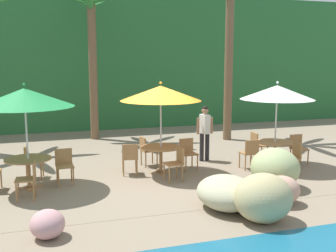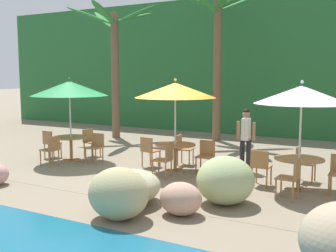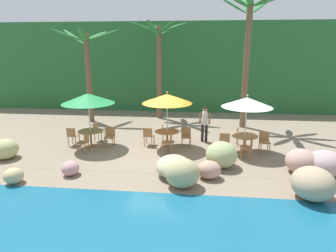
{
  "view_description": "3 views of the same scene",
  "coord_description": "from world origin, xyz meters",
  "px_view_note": "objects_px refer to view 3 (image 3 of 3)",
  "views": [
    {
      "loc": [
        -2.63,
        -10.0,
        3.05
      ],
      "look_at": [
        0.64,
        0.43,
        1.28
      ],
      "focal_mm": 43.3,
      "sensor_mm": 36.0,
      "label": 1
    },
    {
      "loc": [
        5.62,
        -9.43,
        2.59
      ],
      "look_at": [
        0.42,
        -0.09,
        1.28
      ],
      "focal_mm": 44.39,
      "sensor_mm": 36.0,
      "label": 2
    },
    {
      "loc": [
        1.77,
        -12.1,
        4.34
      ],
      "look_at": [
        0.43,
        0.48,
        0.93
      ],
      "focal_mm": 31.3,
      "sensor_mm": 36.0,
      "label": 3
    }
  ],
  "objects_px": {
    "dining_table_green": "(91,133)",
    "palm_tree_nearest": "(87,60)",
    "chair_green_inland": "(98,130)",
    "dining_table_white": "(245,138)",
    "chair_green_left": "(72,135)",
    "chair_white_left": "(224,141)",
    "chair_orange_seaward": "(186,135)",
    "waiter_in_white": "(205,122)",
    "chair_green_right": "(84,142)",
    "umbrella_green": "(88,98)",
    "palm_tree_second": "(159,52)",
    "umbrella_orange": "(167,99)",
    "chair_white_seaward": "(264,140)",
    "chair_orange_inland": "(165,131)",
    "palm_tree_third": "(249,38)",
    "dining_table_orange": "(167,134)",
    "chair_white_right": "(248,147)",
    "chair_green_seaward": "(110,135)",
    "umbrella_white": "(247,102)",
    "chair_white_inland": "(240,135)",
    "chair_orange_left": "(148,135)",
    "chair_orange_right": "(169,142)"
  },
  "relations": [
    {
      "from": "palm_tree_nearest",
      "to": "dining_table_white",
      "type": "bearing_deg",
      "value": -28.46
    },
    {
      "from": "chair_green_inland",
      "to": "dining_table_green",
      "type": "bearing_deg",
      "value": -92.45
    },
    {
      "from": "dining_table_green",
      "to": "palm_tree_nearest",
      "type": "height_order",
      "value": "palm_tree_nearest"
    },
    {
      "from": "dining_table_orange",
      "to": "waiter_in_white",
      "type": "xyz_separation_m",
      "value": [
        1.67,
        0.92,
        0.37
      ]
    },
    {
      "from": "chair_green_inland",
      "to": "waiter_in_white",
      "type": "distance_m",
      "value": 5.08
    },
    {
      "from": "umbrella_white",
      "to": "chair_white_right",
      "type": "distance_m",
      "value": 1.86
    },
    {
      "from": "chair_orange_inland",
      "to": "waiter_in_white",
      "type": "distance_m",
      "value": 1.93
    },
    {
      "from": "umbrella_green",
      "to": "waiter_in_white",
      "type": "relative_size",
      "value": 1.49
    },
    {
      "from": "palm_tree_second",
      "to": "chair_white_seaward",
      "type": "bearing_deg",
      "value": -47.37
    },
    {
      "from": "dining_table_white",
      "to": "palm_tree_nearest",
      "type": "height_order",
      "value": "palm_tree_nearest"
    },
    {
      "from": "chair_orange_seaward",
      "to": "chair_white_right",
      "type": "bearing_deg",
      "value": -28.05
    },
    {
      "from": "umbrella_orange",
      "to": "chair_white_seaward",
      "type": "distance_m",
      "value": 4.52
    },
    {
      "from": "chair_green_right",
      "to": "chair_white_left",
      "type": "xyz_separation_m",
      "value": [
        5.86,
        0.76,
        0.0
      ]
    },
    {
      "from": "chair_white_left",
      "to": "chair_orange_right",
      "type": "bearing_deg",
      "value": -169.86
    },
    {
      "from": "chair_green_seaward",
      "to": "umbrella_white",
      "type": "distance_m",
      "value": 6.14
    },
    {
      "from": "dining_table_orange",
      "to": "chair_orange_seaward",
      "type": "xyz_separation_m",
      "value": [
        0.84,
        0.16,
        -0.1
      ]
    },
    {
      "from": "chair_white_left",
      "to": "chair_orange_left",
      "type": "bearing_deg",
      "value": 172.25
    },
    {
      "from": "chair_white_left",
      "to": "palm_tree_second",
      "type": "distance_m",
      "value": 7.79
    },
    {
      "from": "dining_table_green",
      "to": "palm_tree_third",
      "type": "relative_size",
      "value": 0.16
    },
    {
      "from": "dining_table_green",
      "to": "chair_orange_inland",
      "type": "relative_size",
      "value": 1.26
    },
    {
      "from": "umbrella_orange",
      "to": "chair_white_seaward",
      "type": "bearing_deg",
      "value": -3.2
    },
    {
      "from": "chair_green_left",
      "to": "chair_orange_seaward",
      "type": "distance_m",
      "value": 5.13
    },
    {
      "from": "chair_white_seaward",
      "to": "palm_tree_third",
      "type": "relative_size",
      "value": 0.12
    },
    {
      "from": "umbrella_green",
      "to": "palm_tree_third",
      "type": "bearing_deg",
      "value": 29.75
    },
    {
      "from": "chair_green_right",
      "to": "chair_white_left",
      "type": "bearing_deg",
      "value": 7.38
    },
    {
      "from": "chair_green_left",
      "to": "dining_table_green",
      "type": "bearing_deg",
      "value": 0.21
    },
    {
      "from": "chair_green_inland",
      "to": "palm_tree_second",
      "type": "height_order",
      "value": "palm_tree_second"
    },
    {
      "from": "chair_green_inland",
      "to": "dining_table_orange",
      "type": "height_order",
      "value": "chair_green_inland"
    },
    {
      "from": "dining_table_orange",
      "to": "palm_tree_nearest",
      "type": "bearing_deg",
      "value": 140.28
    },
    {
      "from": "chair_orange_inland",
      "to": "palm_tree_nearest",
      "type": "xyz_separation_m",
      "value": [
        -4.9,
        3.4,
        3.14
      ]
    },
    {
      "from": "chair_white_left",
      "to": "waiter_in_white",
      "type": "xyz_separation_m",
      "value": [
        -0.82,
        1.34,
        0.47
      ]
    },
    {
      "from": "chair_orange_seaward",
      "to": "waiter_in_white",
      "type": "bearing_deg",
      "value": 42.66
    },
    {
      "from": "chair_green_left",
      "to": "chair_white_left",
      "type": "relative_size",
      "value": 1.0
    },
    {
      "from": "dining_table_green",
      "to": "chair_green_right",
      "type": "xyz_separation_m",
      "value": [
        0.04,
        -0.85,
        -0.1
      ]
    },
    {
      "from": "chair_white_left",
      "to": "palm_tree_nearest",
      "type": "xyz_separation_m",
      "value": [
        -7.58,
        4.66,
        3.14
      ]
    },
    {
      "from": "waiter_in_white",
      "to": "palm_tree_second",
      "type": "bearing_deg",
      "value": 121.08
    },
    {
      "from": "chair_orange_inland",
      "to": "chair_white_left",
      "type": "bearing_deg",
      "value": -25.0
    },
    {
      "from": "umbrella_orange",
      "to": "dining_table_orange",
      "type": "distance_m",
      "value": 1.58
    },
    {
      "from": "chair_green_inland",
      "to": "dining_table_white",
      "type": "relative_size",
      "value": 0.79
    },
    {
      "from": "dining_table_white",
      "to": "chair_white_seaward",
      "type": "xyz_separation_m",
      "value": [
        0.85,
        0.1,
        -0.1
      ]
    },
    {
      "from": "chair_green_inland",
      "to": "umbrella_orange",
      "type": "xyz_separation_m",
      "value": [
        3.38,
        -0.53,
        1.68
      ]
    },
    {
      "from": "dining_table_orange",
      "to": "chair_white_seaward",
      "type": "height_order",
      "value": "chair_white_seaward"
    },
    {
      "from": "umbrella_green",
      "to": "chair_white_inland",
      "type": "xyz_separation_m",
      "value": [
        6.67,
        0.84,
        -1.69
      ]
    },
    {
      "from": "umbrella_green",
      "to": "dining_table_green",
      "type": "xyz_separation_m",
      "value": [
        -0.0,
        0.0,
        -1.58
      ]
    },
    {
      "from": "chair_green_seaward",
      "to": "chair_white_right",
      "type": "height_order",
      "value": "same"
    },
    {
      "from": "umbrella_white",
      "to": "palm_tree_second",
      "type": "height_order",
      "value": "palm_tree_second"
    },
    {
      "from": "umbrella_green",
      "to": "chair_white_right",
      "type": "height_order",
      "value": "umbrella_green"
    },
    {
      "from": "chair_green_left",
      "to": "palm_tree_third",
      "type": "distance_m",
      "value": 10.1
    },
    {
      "from": "chair_green_seaward",
      "to": "chair_white_inland",
      "type": "height_order",
      "value": "same"
    },
    {
      "from": "chair_orange_seaward",
      "to": "waiter_in_white",
      "type": "xyz_separation_m",
      "value": [
        0.83,
        0.76,
        0.47
      ]
    }
  ]
}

